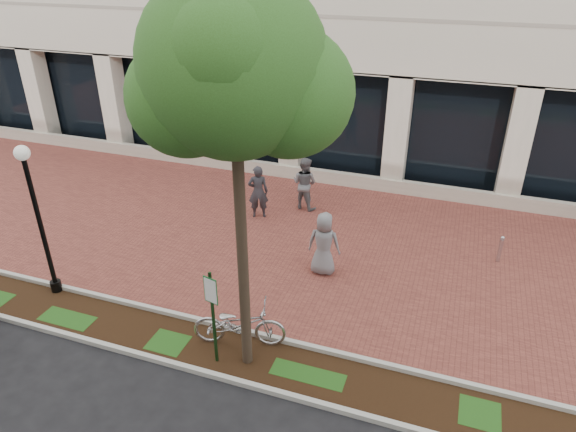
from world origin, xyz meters
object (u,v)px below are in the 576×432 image
(lamppost, at_px, (38,214))
(bollard, at_px, (500,249))
(pedestrian_right, at_px, (324,244))
(pedestrian_mid, at_px, (305,183))
(street_tree, at_px, (237,78))
(pedestrian_left, at_px, (258,192))
(parking_sign, at_px, (212,307))
(locked_bicycle, at_px, (240,324))

(lamppost, bearing_deg, bollard, 25.97)
(pedestrian_right, bearing_deg, pedestrian_mid, -68.14)
(street_tree, distance_m, pedestrian_mid, 9.21)
(pedestrian_left, bearing_deg, parking_sign, 83.71)
(pedestrian_left, bearing_deg, bollard, 156.90)
(street_tree, relative_size, pedestrian_left, 4.35)
(pedestrian_left, xyz_separation_m, pedestrian_right, (2.95, -2.48, 0.00))
(lamppost, xyz_separation_m, bollard, (11.01, 5.36, -1.86))
(pedestrian_left, distance_m, pedestrian_right, 3.86)
(locked_bicycle, bearing_deg, pedestrian_left, 3.18)
(locked_bicycle, distance_m, pedestrian_left, 6.23)
(street_tree, bearing_deg, parking_sign, -158.26)
(parking_sign, distance_m, bollard, 8.68)
(parking_sign, bearing_deg, street_tree, 34.49)
(pedestrian_right, bearing_deg, locked_bicycle, 70.50)
(lamppost, distance_m, bollard, 12.38)
(pedestrian_left, xyz_separation_m, pedestrian_mid, (1.24, 1.13, 0.01))
(locked_bicycle, height_order, pedestrian_right, pedestrian_right)
(street_tree, height_order, pedestrian_left, street_tree)
(lamppost, relative_size, pedestrian_right, 2.21)
(parking_sign, height_order, pedestrian_left, parking_sign)
(pedestrian_right, bearing_deg, bollard, -158.14)
(lamppost, bearing_deg, pedestrian_mid, 55.44)
(pedestrian_mid, height_order, bollard, pedestrian_mid)
(lamppost, xyz_separation_m, locked_bicycle, (5.40, -0.24, -1.74))
(street_tree, height_order, bollard, street_tree)
(parking_sign, distance_m, lamppost, 5.30)
(parking_sign, xyz_separation_m, pedestrian_right, (1.24, 4.14, -0.58))
(pedestrian_mid, xyz_separation_m, bollard, (6.32, -1.44, -0.49))
(lamppost, relative_size, street_tree, 0.51)
(lamppost, bearing_deg, locked_bicycle, -2.52)
(locked_bicycle, bearing_deg, pedestrian_right, -31.31)
(lamppost, xyz_separation_m, pedestrian_left, (3.44, 5.67, -1.38))
(pedestrian_right, distance_m, bollard, 5.13)
(parking_sign, height_order, pedestrian_mid, parking_sign)
(pedestrian_mid, distance_m, pedestrian_right, 4.00)
(locked_bicycle, bearing_deg, lamppost, 72.25)
(pedestrian_mid, relative_size, bollard, 2.16)
(pedestrian_left, xyz_separation_m, bollard, (7.57, -0.30, -0.48))
(street_tree, relative_size, pedestrian_mid, 4.31)
(bollard, bearing_deg, lamppost, -154.03)
(street_tree, bearing_deg, pedestrian_mid, 98.73)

